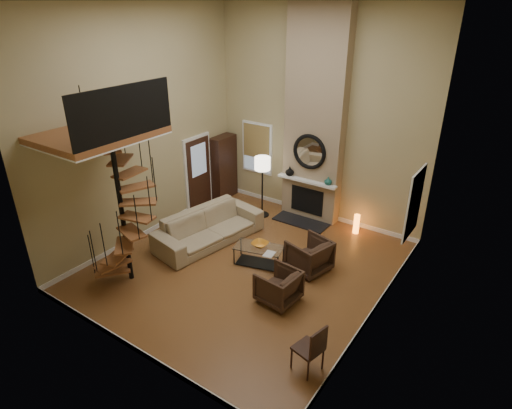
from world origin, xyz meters
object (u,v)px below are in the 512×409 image
Objects in this scene: armchair_far at (281,287)px; accent_lamp at (356,224)px; hutch at (223,167)px; armchair_near at (312,257)px; floor_lamp at (262,168)px; side_chair at (312,347)px; coffee_table at (259,253)px; sofa at (209,227)px.

accent_lamp is (0.12, 3.54, -0.10)m from armchair_far.
accent_lamp is at bearing 1.53° from hutch.
armchair_near is 1.10× the size of armchair_far.
armchair_far is at bearing -50.72° from floor_lamp.
armchair_far is at bearing -91.98° from accent_lamp.
side_chair reaches higher than accent_lamp.
coffee_table is 2.21× the size of accent_lamp.
hutch is 7.24m from side_chair.
hutch reaches higher than armchair_far.
armchair_near is 1.35m from armchair_far.
coffee_table is 0.68× the size of floor_lamp.
side_chair is (1.22, -4.81, 0.28)m from accent_lamp.
sofa reaches higher than coffee_table.
hutch is 2.79m from sofa.
side_chair reaches higher than armchair_far.
hutch is at bearing 166.08° from floor_lamp.
armchair_far is (4.15, -3.43, -0.60)m from hutch.
hutch is 3.99m from coffee_table.
armchair_far is 0.64× the size of coffee_table.
coffee_table is at bearing -85.73° from sofa.
accent_lamp is (2.88, 2.46, -0.15)m from sofa.
hutch reaches higher than coffee_table.
coffee_table is at bearing -52.30° from armchair_near.
side_chair is at bearing 43.39° from armchair_near.
hutch is 1.81m from floor_lamp.
coffee_table is 2.73m from floor_lamp.
sofa is 3.03× the size of side_chair.
accent_lamp is 0.58× the size of side_chair.
floor_lamp is (-1.31, 2.11, 1.13)m from coffee_table.
hutch reaches higher than accent_lamp.
armchair_far is (2.76, -1.08, -0.04)m from sofa.
sofa is at bearing 173.57° from coffee_table.
armchair_near is at bearing -73.66° from sofa.
sofa is at bearing -139.50° from accent_lamp.
armchair_far is at bearing -39.52° from hutch.
floor_lamp is at bearing 1.79° from sofa.
hutch is at bearing 139.92° from coffee_table.
floor_lamp is at bearing 121.89° from coffee_table.
floor_lamp is 2.88m from accent_lamp.
armchair_near is 2.96m from side_chair.
armchair_far is 4.03m from floor_lamp.
coffee_table is 3.31m from side_chair.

